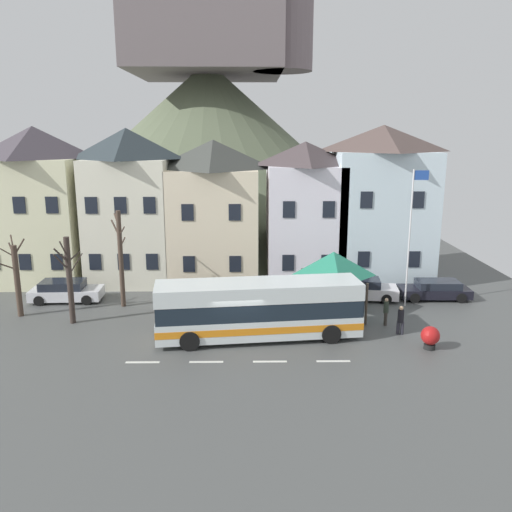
# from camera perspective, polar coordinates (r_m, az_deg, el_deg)

# --- Properties ---
(ground_plane) EXTENTS (40.00, 60.00, 0.07)m
(ground_plane) POSITION_cam_1_polar(r_m,az_deg,el_deg) (27.34, -1.86, -9.45)
(ground_plane) COLOR #4E504F
(townhouse_00) EXTENTS (6.35, 6.49, 10.98)m
(townhouse_00) POSITION_cam_1_polar(r_m,az_deg,el_deg) (40.63, -22.50, 5.14)
(townhouse_00) COLOR beige
(townhouse_00) RESTS_ON ground_plane
(townhouse_01) EXTENTS (5.70, 5.30, 10.85)m
(townhouse_01) POSITION_cam_1_polar(r_m,az_deg,el_deg) (38.12, -13.56, 5.20)
(townhouse_01) COLOR silver
(townhouse_01) RESTS_ON ground_plane
(townhouse_02) EXTENTS (6.20, 5.95, 10.06)m
(townhouse_02) POSITION_cam_1_polar(r_m,az_deg,el_deg) (37.64, -4.57, 4.82)
(townhouse_02) COLOR beige
(townhouse_02) RESTS_ON ground_plane
(townhouse_03) EXTENTS (5.25, 5.51, 9.93)m
(townhouse_03) POSITION_cam_1_polar(r_m,az_deg,el_deg) (37.56, 5.28, 4.70)
(townhouse_03) COLOR white
(townhouse_03) RESTS_ON ground_plane
(townhouse_04) EXTENTS (6.80, 6.29, 11.05)m
(townhouse_04) POSITION_cam_1_polar(r_m,az_deg,el_deg) (38.82, 13.34, 5.51)
(townhouse_04) COLOR silver
(townhouse_04) RESTS_ON ground_plane
(hilltop_castle) EXTENTS (40.49, 40.49, 27.06)m
(hilltop_castle) POSITION_cam_1_polar(r_m,az_deg,el_deg) (55.41, -5.06, 12.11)
(hilltop_castle) COLOR #5E684E
(hilltop_castle) RESTS_ON ground_plane
(transit_bus) EXTENTS (10.81, 3.67, 3.05)m
(transit_bus) POSITION_cam_1_polar(r_m,az_deg,el_deg) (27.36, 0.29, -5.90)
(transit_bus) COLOR silver
(transit_bus) RESTS_ON ground_plane
(bus_shelter) EXTENTS (3.60, 3.60, 3.82)m
(bus_shelter) POSITION_cam_1_polar(r_m,az_deg,el_deg) (30.76, 8.42, -0.86)
(bus_shelter) COLOR #473D33
(bus_shelter) RESTS_ON ground_plane
(parked_car_00) EXTENTS (4.49, 2.10, 1.34)m
(parked_car_00) POSITION_cam_1_polar(r_m,az_deg,el_deg) (35.70, -19.98, -3.60)
(parked_car_00) COLOR silver
(parked_car_00) RESTS_ON ground_plane
(parked_car_01) EXTENTS (4.47, 2.48, 1.23)m
(parked_car_01) POSITION_cam_1_polar(r_m,az_deg,el_deg) (33.96, -6.82, -3.80)
(parked_car_01) COLOR silver
(parked_car_01) RESTS_ON ground_plane
(parked_car_02) EXTENTS (4.75, 2.40, 1.37)m
(parked_car_02) POSITION_cam_1_polar(r_m,az_deg,el_deg) (34.62, 11.28, -3.53)
(parked_car_02) COLOR silver
(parked_car_02) RESTS_ON ground_plane
(parked_car_03) EXTENTS (4.50, 2.00, 1.22)m
(parked_car_03) POSITION_cam_1_polar(r_m,az_deg,el_deg) (35.96, 18.88, -3.48)
(parked_car_03) COLOR black
(parked_car_03) RESTS_ON ground_plane
(pedestrian_00) EXTENTS (0.38, 0.33, 1.57)m
(pedestrian_00) POSITION_cam_1_polar(r_m,az_deg,el_deg) (29.16, 15.44, -6.68)
(pedestrian_00) COLOR #2D2D38
(pedestrian_00) RESTS_ON ground_plane
(pedestrian_01) EXTENTS (0.28, 0.36, 1.57)m
(pedestrian_01) POSITION_cam_1_polar(r_m,az_deg,el_deg) (30.30, 13.94, -5.85)
(pedestrian_01) COLOR #38332D
(pedestrian_01) RESTS_ON ground_plane
(pedestrian_02) EXTENTS (0.34, 0.34, 1.59)m
(pedestrian_02) POSITION_cam_1_polar(r_m,az_deg,el_deg) (29.61, 9.70, -5.98)
(pedestrian_02) COLOR #2D2D38
(pedestrian_02) RESTS_ON ground_plane
(pedestrian_03) EXTENTS (0.31, 0.31, 1.54)m
(pedestrian_03) POSITION_cam_1_polar(r_m,az_deg,el_deg) (29.96, 11.28, -5.84)
(pedestrian_03) COLOR #2D2D38
(pedestrian_03) RESTS_ON ground_plane
(public_bench) EXTENTS (1.75, 0.48, 0.87)m
(public_bench) POSITION_cam_1_polar(r_m,az_deg,el_deg) (33.07, 7.15, -4.53)
(public_bench) COLOR #473828
(public_bench) RESTS_ON ground_plane
(flagpole) EXTENTS (0.95, 0.10, 8.43)m
(flagpole) POSITION_cam_1_polar(r_m,az_deg,el_deg) (32.97, 16.50, 2.73)
(flagpole) COLOR silver
(flagpole) RESTS_ON ground_plane
(harbour_buoy) EXTENTS (0.93, 0.93, 1.18)m
(harbour_buoy) POSITION_cam_1_polar(r_m,az_deg,el_deg) (27.70, 18.41, -8.30)
(harbour_buoy) COLOR black
(harbour_buoy) RESTS_ON ground_plane
(bare_tree_00) EXTENTS (1.57, 1.66, 4.71)m
(bare_tree_00) POSITION_cam_1_polar(r_m,az_deg,el_deg) (33.43, -24.56, -2.25)
(bare_tree_00) COLOR #47382D
(bare_tree_00) RESTS_ON ground_plane
(bare_tree_01) EXTENTS (1.10, 1.56, 5.99)m
(bare_tree_01) POSITION_cam_1_polar(r_m,az_deg,el_deg) (33.00, -14.50, -0.13)
(bare_tree_01) COLOR #47382D
(bare_tree_01) RESTS_ON ground_plane
(bare_tree_02) EXTENTS (1.22, 1.53, 4.97)m
(bare_tree_02) POSITION_cam_1_polar(r_m,az_deg,el_deg) (30.98, -19.63, -2.35)
(bare_tree_02) COLOR #382D28
(bare_tree_02) RESTS_ON ground_plane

